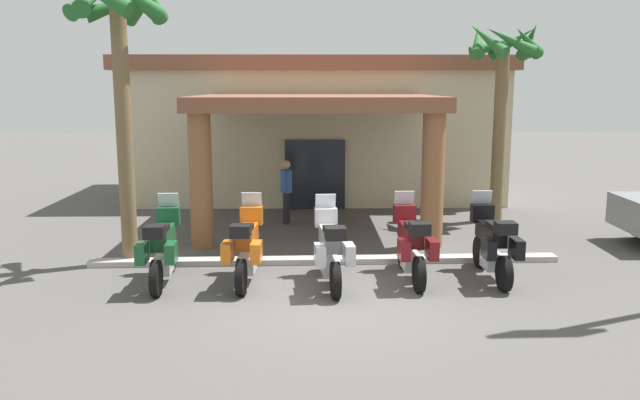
% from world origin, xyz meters
% --- Properties ---
extents(ground_plane, '(80.00, 80.00, 0.00)m').
position_xyz_m(ground_plane, '(0.00, 0.00, 0.00)').
color(ground_plane, '#514F4C').
extents(motel_building, '(12.38, 11.13, 4.58)m').
position_xyz_m(motel_building, '(0.07, 11.24, 2.34)').
color(motel_building, beige).
rests_on(motel_building, ground_plane).
extents(motorcycle_green, '(0.71, 2.21, 1.61)m').
position_xyz_m(motorcycle_green, '(-3.16, 1.28, 0.70)').
color(motorcycle_green, black).
rests_on(motorcycle_green, ground_plane).
extents(motorcycle_orange, '(0.73, 2.21, 1.61)m').
position_xyz_m(motorcycle_orange, '(-1.58, 1.27, 0.70)').
color(motorcycle_orange, black).
rests_on(motorcycle_orange, ground_plane).
extents(motorcycle_silver, '(0.72, 2.21, 1.61)m').
position_xyz_m(motorcycle_silver, '(-0.01, 1.02, 0.70)').
color(motorcycle_silver, black).
rests_on(motorcycle_silver, ground_plane).
extents(motorcycle_maroon, '(0.70, 2.21, 1.61)m').
position_xyz_m(motorcycle_maroon, '(1.57, 1.30, 0.70)').
color(motorcycle_maroon, black).
rests_on(motorcycle_maroon, ground_plane).
extents(motorcycle_black, '(0.70, 2.21, 1.61)m').
position_xyz_m(motorcycle_black, '(3.15, 1.29, 0.70)').
color(motorcycle_black, black).
rests_on(motorcycle_black, ground_plane).
extents(pedestrian, '(0.32, 0.52, 1.73)m').
position_xyz_m(pedestrian, '(-0.86, 6.58, 1.00)').
color(pedestrian, black).
rests_on(pedestrian, ground_plane).
extents(palm_tree_near_portico, '(2.16, 2.17, 5.45)m').
position_xyz_m(palm_tree_near_portico, '(4.98, 6.72, 4.05)').
color(palm_tree_near_portico, brown).
rests_on(palm_tree_near_portico, ground_plane).
extents(palm_tree_roadside, '(2.10, 2.14, 5.91)m').
position_xyz_m(palm_tree_roadside, '(-4.16, 2.83, 4.51)').
color(palm_tree_roadside, brown).
rests_on(palm_tree_roadside, ground_plane).
extents(curb_strip, '(9.88, 0.36, 0.12)m').
position_xyz_m(curb_strip, '(-0.01, 2.57, 0.06)').
color(curb_strip, '#ADA89E').
rests_on(curb_strip, ground_plane).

